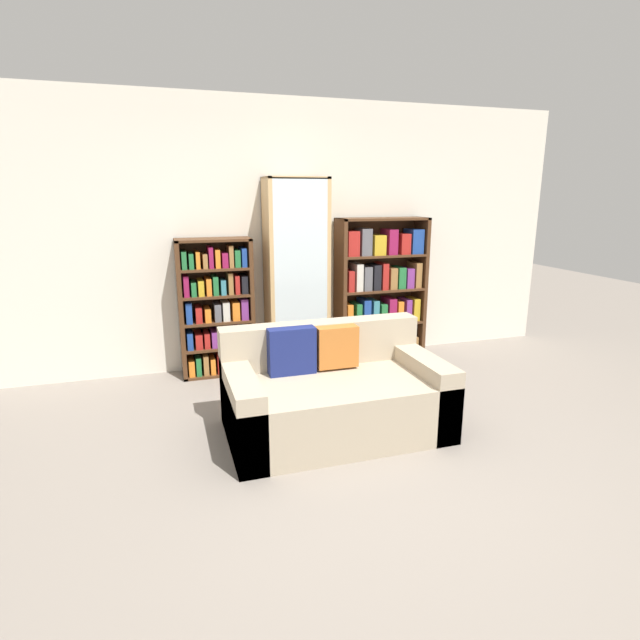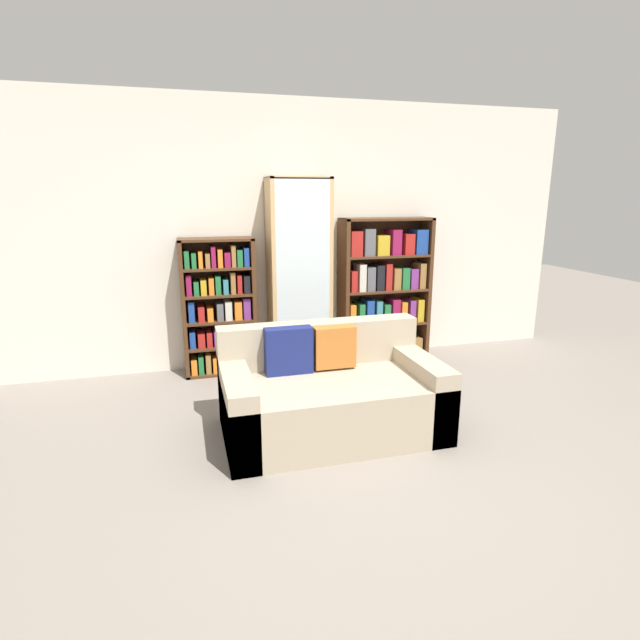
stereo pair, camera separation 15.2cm
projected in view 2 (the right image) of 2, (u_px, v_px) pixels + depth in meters
The scene contains 7 objects.
ground_plane at pixel (364, 470), 3.30m from camera, with size 16.00×16.00×0.00m, color gray.
wall_back at pixel (287, 236), 5.18m from camera, with size 6.32×0.06×2.70m.
couch at pixel (330, 395), 3.79m from camera, with size 1.61×0.93×0.80m.
bookshelf_left at pixel (219, 309), 4.97m from camera, with size 0.72×0.32×1.36m.
display_cabinet at pixel (299, 275), 5.09m from camera, with size 0.62×0.36×1.93m.
bookshelf_right at pixel (384, 291), 5.41m from camera, with size 0.98×0.32×1.53m.
wine_bottle at pixel (382, 368), 4.80m from camera, with size 0.07×0.07×0.35m.
Camera 2 is at (-1.08, -2.77, 1.77)m, focal length 28.00 mm.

